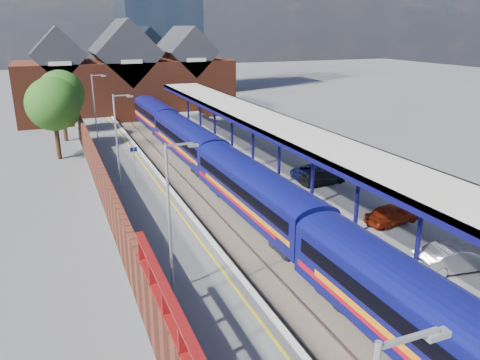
% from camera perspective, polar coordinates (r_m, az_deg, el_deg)
% --- Properties ---
extents(ground, '(240.00, 240.00, 0.00)m').
position_cam_1_polar(ground, '(45.95, -7.71, 2.05)').
color(ground, '#5B5B5E').
rests_on(ground, ground).
extents(ballast_bed, '(6.00, 76.00, 0.06)m').
position_cam_1_polar(ballast_bed, '(36.79, -3.72, -1.90)').
color(ballast_bed, '#473D33').
rests_on(ballast_bed, ground).
extents(rails, '(4.51, 76.00, 0.14)m').
position_cam_1_polar(rails, '(36.76, -3.72, -1.77)').
color(rails, slate).
rests_on(rails, ground).
extents(left_platform, '(5.00, 76.00, 1.00)m').
position_cam_1_polar(left_platform, '(35.41, -12.21, -2.30)').
color(left_platform, '#565659').
rests_on(left_platform, ground).
extents(right_platform, '(6.00, 76.00, 1.00)m').
position_cam_1_polar(right_platform, '(38.83, 4.68, -0.10)').
color(right_platform, '#565659').
rests_on(right_platform, ground).
extents(coping_left, '(0.30, 76.00, 0.05)m').
position_cam_1_polar(coping_left, '(35.66, -8.55, -1.04)').
color(coping_left, silver).
rests_on(coping_left, left_platform).
extents(coping_right, '(0.30, 76.00, 0.05)m').
position_cam_1_polar(coping_right, '(37.52, 0.81, 0.15)').
color(coping_right, silver).
rests_on(coping_right, right_platform).
extents(yellow_line, '(0.14, 76.00, 0.01)m').
position_cam_1_polar(yellow_line, '(35.54, -9.49, -1.18)').
color(yellow_line, yellow).
rests_on(yellow_line, left_platform).
extents(train, '(3.08, 65.94, 3.45)m').
position_cam_1_polar(train, '(39.22, -3.06, 2.60)').
color(train, '#0D0F5B').
rests_on(train, ground).
extents(canopy, '(4.50, 52.00, 4.48)m').
position_cam_1_polar(canopy, '(39.11, 2.89, 7.27)').
color(canopy, '#110E56').
rests_on(canopy, right_platform).
extents(lamp_post_b, '(1.48, 0.18, 7.00)m').
position_cam_1_polar(lamp_post_b, '(20.81, -8.30, -3.60)').
color(lamp_post_b, '#A5A8AA').
rests_on(lamp_post_b, left_platform).
extents(lamp_post_c, '(1.48, 0.18, 7.00)m').
position_cam_1_polar(lamp_post_c, '(35.94, -14.62, 5.31)').
color(lamp_post_c, '#A5A8AA').
rests_on(lamp_post_c, left_platform).
extents(lamp_post_d, '(1.48, 0.18, 7.00)m').
position_cam_1_polar(lamp_post_d, '(51.60, -17.19, 8.87)').
color(lamp_post_d, '#A5A8AA').
rests_on(lamp_post_d, left_platform).
extents(platform_sign, '(0.55, 0.08, 2.50)m').
position_cam_1_polar(platform_sign, '(38.59, -12.78, 2.79)').
color(platform_sign, '#A5A8AA').
rests_on(platform_sign, left_platform).
extents(brick_wall, '(0.35, 50.00, 3.86)m').
position_cam_1_polar(brick_wall, '(28.40, -15.24, -3.52)').
color(brick_wall, maroon).
rests_on(brick_wall, left_platform).
extents(station_building, '(30.00, 12.12, 13.78)m').
position_cam_1_polar(station_building, '(72.01, -13.73, 11.96)').
color(station_building, maroon).
rests_on(station_building, ground).
extents(tree_near, '(5.20, 5.20, 8.10)m').
position_cam_1_polar(tree_near, '(49.28, -21.63, 8.42)').
color(tree_near, '#382314').
rests_on(tree_near, ground).
extents(tree_far, '(5.20, 5.20, 8.10)m').
position_cam_1_polar(tree_far, '(57.22, -20.83, 9.71)').
color(tree_far, '#382314').
rests_on(tree_far, ground).
extents(parked_car_red, '(3.83, 1.95, 1.25)m').
position_cam_1_polar(parked_car_red, '(30.49, 18.05, -3.95)').
color(parked_car_red, maroon).
rests_on(parked_car_red, right_platform).
extents(parked_car_silver, '(4.31, 1.99, 1.37)m').
position_cam_1_polar(parked_car_silver, '(26.00, 24.81, -8.56)').
color(parked_car_silver, '#9C9CA1').
rests_on(parked_car_silver, right_platform).
extents(parked_car_dark, '(3.94, 1.84, 1.11)m').
position_cam_1_polar(parked_car_dark, '(36.80, 10.02, 0.37)').
color(parked_car_dark, black).
rests_on(parked_car_dark, right_platform).
extents(parked_car_blue, '(4.57, 2.29, 1.24)m').
position_cam_1_polar(parked_car_blue, '(37.87, 9.59, 1.00)').
color(parked_car_blue, navy).
rests_on(parked_car_blue, right_platform).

